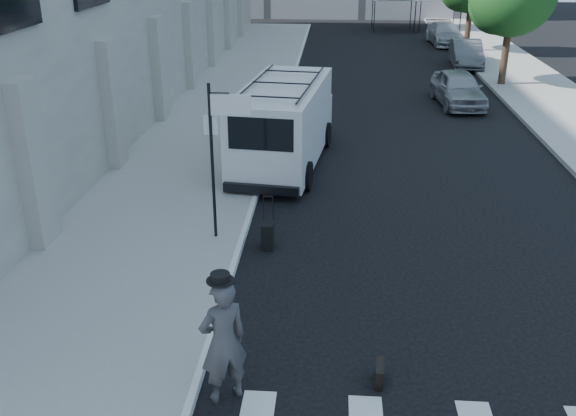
% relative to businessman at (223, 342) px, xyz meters
% --- Properties ---
extents(ground, '(120.00, 120.00, 0.00)m').
position_rel_businessman_xyz_m(ground, '(1.52, 2.06, -1.01)').
color(ground, black).
rests_on(ground, ground).
extents(sidewalk_left, '(4.50, 48.00, 0.15)m').
position_rel_businessman_xyz_m(sidewalk_left, '(-2.73, 18.06, -0.94)').
color(sidewalk_left, gray).
rests_on(sidewalk_left, ground).
extents(sidewalk_right, '(4.00, 56.00, 0.15)m').
position_rel_businessman_xyz_m(sidewalk_right, '(10.52, 22.06, -0.94)').
color(sidewalk_right, gray).
rests_on(sidewalk_right, ground).
extents(sign_pole, '(1.03, 0.07, 3.50)m').
position_rel_businessman_xyz_m(sign_pole, '(-0.85, 5.27, 1.64)').
color(sign_pole, black).
rests_on(sign_pole, sidewalk_left).
extents(businessman, '(0.88, 0.81, 2.03)m').
position_rel_businessman_xyz_m(businessman, '(0.00, 0.00, 0.00)').
color(businessman, '#3E3E41').
rests_on(businessman, ground).
extents(briefcase, '(0.16, 0.45, 0.34)m').
position_rel_businessman_xyz_m(briefcase, '(2.35, 0.51, -0.84)').
color(briefcase, black).
rests_on(briefcase, ground).
extents(suitcase, '(0.27, 0.42, 1.18)m').
position_rel_businessman_xyz_m(suitcase, '(0.12, 5.07, -0.70)').
color(suitcase, black).
rests_on(suitcase, ground).
extents(cargo_van, '(2.86, 6.70, 2.44)m').
position_rel_businessman_xyz_m(cargo_van, '(0.04, 10.89, 0.25)').
color(cargo_van, white).
rests_on(cargo_van, ground).
extents(parked_car_a, '(1.97, 4.22, 1.40)m').
position_rel_businessman_xyz_m(parked_car_a, '(6.52, 18.46, -0.31)').
color(parked_car_a, gray).
rests_on(parked_car_a, ground).
extents(parked_car_b, '(1.72, 4.23, 1.37)m').
position_rel_businessman_xyz_m(parked_car_b, '(8.32, 26.72, -0.33)').
color(parked_car_b, '#4E5155').
rests_on(parked_car_b, ground).
extents(parked_car_c, '(2.22, 4.71, 1.33)m').
position_rel_businessman_xyz_m(parked_car_c, '(8.32, 34.05, -0.35)').
color(parked_car_c, '#A5A9AD').
rests_on(parked_car_c, ground).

